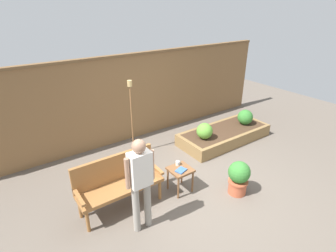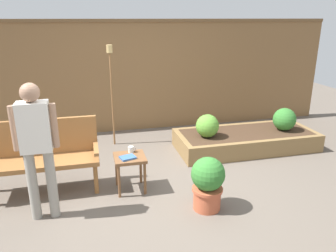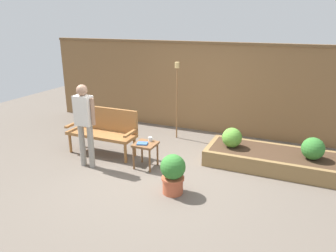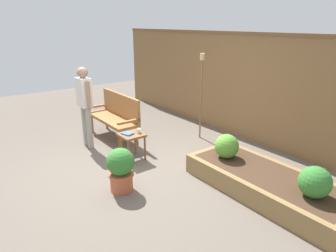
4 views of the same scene
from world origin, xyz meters
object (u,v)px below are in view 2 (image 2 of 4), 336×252
side_table (130,162)px  potted_boxwood (208,182)px  shrub_near_bench (207,126)px  person_by_bench (36,141)px  garden_bench (41,151)px  book_on_table (128,157)px  shrub_far_corner (284,119)px  tiki_torch (111,78)px  cup_on_table (131,149)px

side_table → potted_boxwood: 1.06m
shrub_near_bench → person_by_bench: bearing=-152.2°
garden_bench → potted_boxwood: bearing=-26.5°
book_on_table → shrub_far_corner: bearing=1.6°
potted_boxwood → person_by_bench: person_by_bench is taller
person_by_bench → shrub_far_corner: bearing=18.4°
shrub_far_corner → tiki_torch: bearing=164.4°
shrub_near_bench → shrub_far_corner: bearing=0.0°
garden_bench → book_on_table: bearing=-18.1°
book_on_table → cup_on_table: bearing=52.8°
garden_bench → person_by_bench: bearing=-83.8°
cup_on_table → side_table: bearing=-106.4°
book_on_table → shrub_far_corner: shrub_far_corner is taller
book_on_table → potted_boxwood: (0.86, -0.61, -0.14)m
book_on_table → shrub_near_bench: size_ratio=0.49×
garden_bench → book_on_table: 1.13m
book_on_table → shrub_far_corner: 3.01m
potted_boxwood → person_by_bench: size_ratio=0.42×
shrub_near_bench → tiki_torch: 1.82m
potted_boxwood → tiki_torch: 2.67m
cup_on_table → potted_boxwood: (0.79, -0.80, -0.17)m
shrub_near_bench → tiki_torch: size_ratio=0.22×
cup_on_table → tiki_torch: size_ratio=0.06×
shrub_near_bench → person_by_bench: 2.79m
cup_on_table → person_by_bench: bearing=-154.2°
book_on_table → shrub_far_corner: size_ratio=0.48×
tiki_torch → person_by_bench: tiki_torch is taller
tiki_torch → person_by_bench: (-0.97, -2.09, -0.27)m
book_on_table → garden_bench: bearing=144.9°
tiki_torch → potted_boxwood: bearing=-69.4°
cup_on_table → tiki_torch: (-0.10, 1.57, 0.68)m
book_on_table → potted_boxwood: size_ratio=0.29×
cup_on_table → person_by_bench: size_ratio=0.07×
garden_bench → shrub_far_corner: size_ratio=3.65×
garden_bench → potted_boxwood: (1.93, -0.96, -0.19)m
cup_on_table → potted_boxwood: bearing=-45.5°
side_table → tiki_torch: tiki_torch is taller
shrub_far_corner → person_by_bench: bearing=-161.6°
potted_boxwood → side_table: bearing=140.9°
shrub_near_bench → person_by_bench: size_ratio=0.24×
side_table → book_on_table: 0.12m
cup_on_table → shrub_near_bench: 1.56m
potted_boxwood → shrub_far_corner: 2.55m
garden_bench → book_on_table: size_ratio=7.63×
cup_on_table → person_by_bench: person_by_bench is taller
person_by_bench → book_on_table: bearing=18.0°
potted_boxwood → person_by_bench: bearing=171.3°
cup_on_table → shrub_near_bench: size_ratio=0.28×
garden_bench → person_by_bench: person_by_bench is taller
shrub_near_bench → book_on_table: bearing=-146.2°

